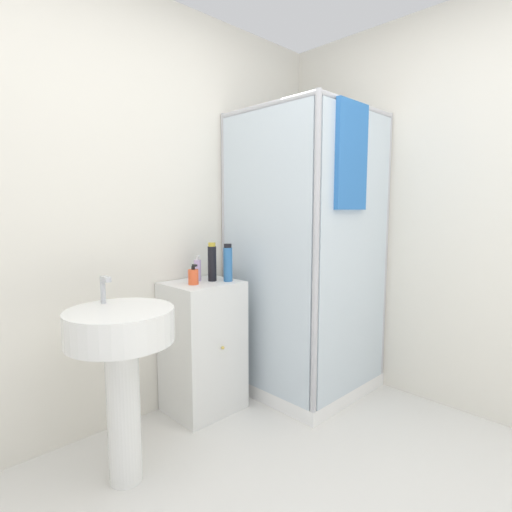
% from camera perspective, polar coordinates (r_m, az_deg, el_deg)
% --- Properties ---
extents(wall_back, '(6.40, 0.06, 2.50)m').
position_cam_1_polar(wall_back, '(2.37, -21.61, 5.89)').
color(wall_back, silver).
rests_on(wall_back, ground_plane).
extents(shower_enclosure, '(0.83, 0.86, 1.90)m').
position_cam_1_polar(shower_enclosure, '(2.79, 7.27, -8.49)').
color(shower_enclosure, white).
rests_on(shower_enclosure, ground_plane).
extents(vanity_cabinet, '(0.43, 0.39, 0.82)m').
position_cam_1_polar(vanity_cabinet, '(2.59, -7.60, -12.66)').
color(vanity_cabinet, silver).
rests_on(vanity_cabinet, ground_plane).
extents(sink, '(0.48, 0.48, 0.95)m').
position_cam_1_polar(sink, '(1.95, -18.69, -12.90)').
color(sink, white).
rests_on(sink, ground_plane).
extents(soap_dispenser, '(0.06, 0.06, 0.12)m').
position_cam_1_polar(soap_dispenser, '(2.40, -8.94, -2.91)').
color(soap_dispenser, '#E5562D').
rests_on(soap_dispenser, vanity_cabinet).
extents(shampoo_bottle_tall_black, '(0.05, 0.05, 0.24)m').
position_cam_1_polar(shampoo_bottle_tall_black, '(2.49, -6.29, -0.91)').
color(shampoo_bottle_tall_black, black).
rests_on(shampoo_bottle_tall_black, vanity_cabinet).
extents(shampoo_bottle_blue, '(0.06, 0.06, 0.23)m').
position_cam_1_polar(shampoo_bottle_blue, '(2.48, -4.04, -1.02)').
color(shampoo_bottle_blue, '#2D66A3').
rests_on(shampoo_bottle_blue, vanity_cabinet).
extents(lotion_bottle_white, '(0.04, 0.05, 0.16)m').
position_cam_1_polar(lotion_bottle_white, '(2.52, -8.36, -2.01)').
color(lotion_bottle_white, '#B299C6').
rests_on(lotion_bottle_white, vanity_cabinet).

